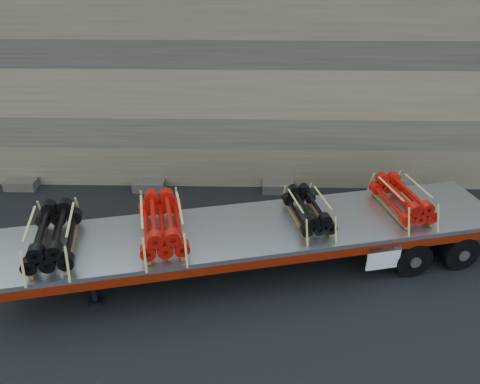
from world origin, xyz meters
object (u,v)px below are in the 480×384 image
object	(u,v)px
bundle_midfront	(162,224)
bundle_rear	(402,199)
bundle_front	(53,236)
bundle_midrear	(308,210)
trailer	(257,247)

from	to	relation	value
bundle_midfront	bundle_rear	bearing A→B (deg)	-0.00
bundle_front	bundle_rear	world-z (taller)	bundle_front
bundle_front	bundle_rear	xyz separation A→B (m)	(9.63, 2.24, -0.05)
bundle_midfront	bundle_rear	xyz separation A→B (m)	(6.90, 1.60, -0.05)
bundle_front	bundle_midrear	distance (m)	6.95
bundle_midfront	bundle_front	bearing A→B (deg)	-180.00
bundle_midfront	trailer	bearing A→B (deg)	-0.00
trailer	bundle_midfront	bearing A→B (deg)	180.00
bundle_midfront	bundle_rear	world-z (taller)	bundle_midfront
bundle_midrear	bundle_rear	xyz separation A→B (m)	(2.86, 0.66, 0.03)
bundle_midrear	bundle_rear	bearing A→B (deg)	-0.00
bundle_midrear	bundle_front	bearing A→B (deg)	180.00
bundle_midrear	trailer	bearing A→B (deg)	-180.00
trailer	bundle_midfront	xyz separation A→B (m)	(-2.59, -0.60, 1.15)
trailer	bundle_midrear	xyz separation A→B (m)	(1.45, 0.34, 1.07)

